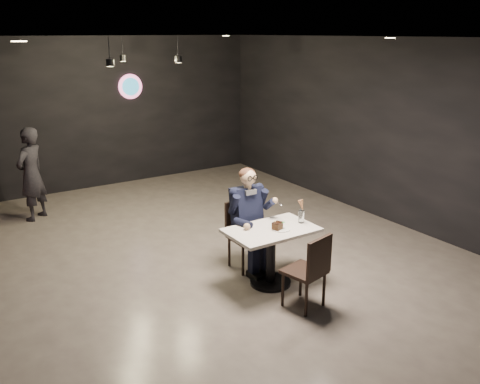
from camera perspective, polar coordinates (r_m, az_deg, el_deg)
floor at (r=7.06m, az=-4.05°, el=-8.26°), size 9.00×9.00×0.00m
wall_sign at (r=10.82m, az=-12.22°, el=11.50°), size 0.50×0.06×0.50m
pendant_lights at (r=8.17m, az=-11.57°, el=15.89°), size 1.40×1.20×0.36m
main_table at (r=6.43m, az=3.48°, el=-7.25°), size 1.10×0.70×0.75m
chair_far at (r=6.81m, az=0.75°, el=-4.98°), size 0.42×0.46×0.92m
chair_near at (r=5.94m, az=7.22°, el=-8.66°), size 0.51×0.54×0.92m
seated_man at (r=6.72m, az=0.76°, el=-2.93°), size 0.60×0.80×1.44m
dessert_plate at (r=6.26m, az=4.64°, el=-4.19°), size 0.22×0.22×0.01m
cake_slice at (r=6.23m, az=4.22°, el=-3.82°), size 0.14×0.13×0.08m
mint_leaf at (r=6.24m, az=4.80°, el=-3.42°), size 0.07×0.04×0.01m
sundae_glass at (r=6.49m, az=6.90°, el=-2.75°), size 0.07×0.07×0.17m
wafer_cone at (r=6.38m, az=6.95°, el=-1.52°), size 0.08×0.08×0.14m
passerby at (r=9.19m, az=-22.39°, el=1.86°), size 0.68×0.66×1.58m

